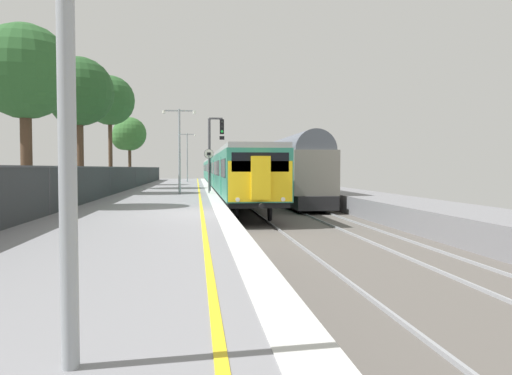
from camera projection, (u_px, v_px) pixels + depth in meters
ground at (286, 229)px, 17.47m from camera, size 17.40×110.00×1.21m
commuter_train_at_platform at (222, 171)px, 50.85m from camera, size 2.83×62.09×3.81m
freight_train_adjacent_track at (265, 168)px, 47.56m from camera, size 2.60×42.14×4.70m
signal_gantry at (213, 145)px, 33.17m from camera, size 1.10×0.24×4.97m
speed_limit_sign at (209, 165)px, 30.71m from camera, size 0.59×0.08×2.75m
platform_lamp_mid at (179, 143)px, 29.49m from camera, size 2.00×0.20×5.10m
platform_lamp_far at (187, 153)px, 55.20m from camera, size 2.00×0.20×5.44m
platform_back_fence at (49, 189)px, 16.44m from camera, size 0.07×99.00×1.65m
background_tree_left at (110, 102)px, 36.69m from camera, size 3.69×3.69×8.49m
background_tree_centre at (26, 75)px, 18.91m from camera, size 3.66×3.66×7.14m
background_tree_right at (128, 135)px, 44.96m from camera, size 3.15×3.07×6.23m
background_tree_back at (78, 95)px, 29.45m from camera, size 4.09×4.09×8.19m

